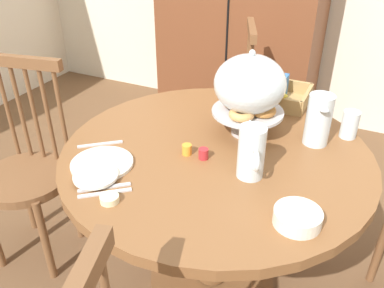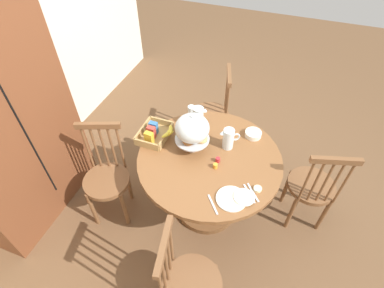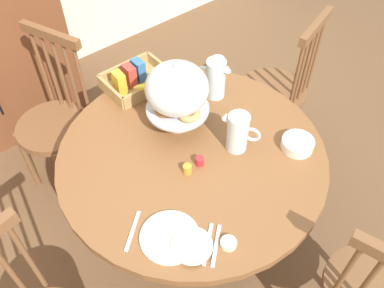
% 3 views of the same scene
% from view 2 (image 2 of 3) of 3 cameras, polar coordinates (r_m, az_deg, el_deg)
% --- Properties ---
extents(ground_plane, '(10.00, 10.00, 0.00)m').
position_cam_2_polar(ground_plane, '(2.99, 1.14, -11.99)').
color(ground_plane, brown).
extents(dining_table, '(1.16, 1.16, 0.74)m').
position_cam_2_polar(dining_table, '(2.56, 3.17, -5.88)').
color(dining_table, brown).
rests_on(dining_table, ground_plane).
extents(windsor_chair_near_window, '(0.42, 0.42, 0.97)m').
position_cam_2_polar(windsor_chair_near_window, '(3.23, 3.92, 5.60)').
color(windsor_chair_near_window, brown).
rests_on(windsor_chair_near_window, ground_plane).
extents(windsor_chair_by_cabinet, '(0.43, 0.43, 0.97)m').
position_cam_2_polar(windsor_chair_by_cabinet, '(2.72, -15.88, -6.35)').
color(windsor_chair_by_cabinet, brown).
rests_on(windsor_chair_by_cabinet, ground_plane).
extents(windsor_chair_facing_door, '(0.41, 0.41, 0.97)m').
position_cam_2_polar(windsor_chair_facing_door, '(2.19, -0.65, -24.99)').
color(windsor_chair_facing_door, brown).
rests_on(windsor_chair_facing_door, ground_plane).
extents(windsor_chair_far_side, '(0.42, 0.42, 0.97)m').
position_cam_2_polar(windsor_chair_far_side, '(2.75, 21.89, -7.71)').
color(windsor_chair_far_side, brown).
rests_on(windsor_chair_far_side, ground_plane).
extents(pastry_stand_with_dome, '(0.28, 0.28, 0.34)m').
position_cam_2_polar(pastry_stand_with_dome, '(2.33, 0.05, 2.78)').
color(pastry_stand_with_dome, silver).
rests_on(pastry_stand_with_dome, dining_table).
extents(orange_juice_pitcher, '(0.09, 0.17, 0.20)m').
position_cam_2_polar(orange_juice_pitcher, '(2.60, 1.14, 4.96)').
color(orange_juice_pitcher, silver).
rests_on(orange_juice_pitcher, dining_table).
extents(milk_pitcher, '(0.11, 0.16, 0.18)m').
position_cam_2_polar(milk_pitcher, '(2.43, 6.94, 0.89)').
color(milk_pitcher, silver).
rests_on(milk_pitcher, dining_table).
extents(cereal_basket, '(0.32, 0.30, 0.12)m').
position_cam_2_polar(cereal_basket, '(2.54, -7.03, 2.03)').
color(cereal_basket, tan).
rests_on(cereal_basket, dining_table).
extents(china_plate_large, '(0.22, 0.22, 0.01)m').
position_cam_2_polar(china_plate_large, '(2.16, 7.51, -10.30)').
color(china_plate_large, white).
rests_on(china_plate_large, dining_table).
extents(china_plate_small, '(0.15, 0.15, 0.01)m').
position_cam_2_polar(china_plate_small, '(2.16, 9.92, -9.95)').
color(china_plate_small, white).
rests_on(china_plate_small, china_plate_large).
extents(cereal_bowl, '(0.14, 0.14, 0.04)m').
position_cam_2_polar(cereal_bowl, '(2.60, 11.59, 1.89)').
color(cereal_bowl, white).
rests_on(cereal_bowl, dining_table).
extents(drinking_glass, '(0.06, 0.06, 0.11)m').
position_cam_2_polar(drinking_glass, '(2.72, -0.13, 6.24)').
color(drinking_glass, silver).
rests_on(drinking_glass, dining_table).
extents(butter_dish, '(0.06, 0.06, 0.02)m').
position_cam_2_polar(butter_dish, '(2.23, 12.40, -8.37)').
color(butter_dish, beige).
rests_on(butter_dish, dining_table).
extents(jam_jar_strawberry, '(0.04, 0.04, 0.04)m').
position_cam_2_polar(jam_jar_strawberry, '(2.36, 4.97, -2.95)').
color(jam_jar_strawberry, '#B7282D').
rests_on(jam_jar_strawberry, dining_table).
extents(jam_jar_apricot, '(0.04, 0.04, 0.04)m').
position_cam_2_polar(jam_jar_apricot, '(2.31, 4.47, -4.17)').
color(jam_jar_apricot, orange).
rests_on(jam_jar_apricot, dining_table).
extents(table_knife, '(0.14, 0.12, 0.01)m').
position_cam_2_polar(table_knife, '(2.21, 10.85, -9.27)').
color(table_knife, silver).
rests_on(table_knife, dining_table).
extents(dinner_fork, '(0.14, 0.12, 0.01)m').
position_cam_2_polar(dinner_fork, '(2.22, 11.55, -9.05)').
color(dinner_fork, silver).
rests_on(dinner_fork, dining_table).
extents(soup_spoon, '(0.14, 0.12, 0.01)m').
position_cam_2_polar(soup_spoon, '(2.12, 4.00, -11.43)').
color(soup_spoon, silver).
rests_on(soup_spoon, dining_table).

